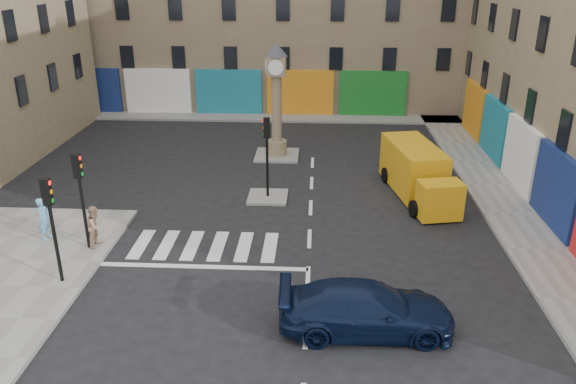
# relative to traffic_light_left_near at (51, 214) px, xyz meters

# --- Properties ---
(ground) EXTENTS (120.00, 120.00, 0.00)m
(ground) POSITION_rel_traffic_light_left_near_xyz_m (8.30, -0.20, -2.62)
(ground) COLOR black
(ground) RESTS_ON ground
(sidewalk_right) EXTENTS (2.60, 30.00, 0.15)m
(sidewalk_right) POSITION_rel_traffic_light_left_near_xyz_m (17.00, 9.80, -2.55)
(sidewalk_right) COLOR gray
(sidewalk_right) RESTS_ON ground
(sidewalk_far) EXTENTS (32.00, 2.40, 0.15)m
(sidewalk_far) POSITION_rel_traffic_light_left_near_xyz_m (4.30, 22.00, -2.55)
(sidewalk_far) COLOR gray
(sidewalk_far) RESTS_ON ground
(island_near) EXTENTS (1.80, 1.80, 0.12)m
(island_near) POSITION_rel_traffic_light_left_near_xyz_m (6.30, 7.80, -2.56)
(island_near) COLOR gray
(island_near) RESTS_ON ground
(island_far) EXTENTS (2.40, 2.40, 0.12)m
(island_far) POSITION_rel_traffic_light_left_near_xyz_m (6.30, 13.80, -2.56)
(island_far) COLOR gray
(island_far) RESTS_ON ground
(traffic_light_left_near) EXTENTS (0.28, 0.22, 3.70)m
(traffic_light_left_near) POSITION_rel_traffic_light_left_near_xyz_m (0.00, 0.00, 0.00)
(traffic_light_left_near) COLOR black
(traffic_light_left_near) RESTS_ON sidewalk_left
(traffic_light_left_far) EXTENTS (0.28, 0.22, 3.70)m
(traffic_light_left_far) POSITION_rel_traffic_light_left_near_xyz_m (0.00, 2.40, 0.00)
(traffic_light_left_far) COLOR black
(traffic_light_left_far) RESTS_ON sidewalk_left
(traffic_light_island) EXTENTS (0.28, 0.22, 3.70)m
(traffic_light_island) POSITION_rel_traffic_light_left_near_xyz_m (6.30, 7.80, -0.03)
(traffic_light_island) COLOR black
(traffic_light_island) RESTS_ON island_near
(clock_pillar) EXTENTS (1.20, 1.20, 6.10)m
(clock_pillar) POSITION_rel_traffic_light_left_near_xyz_m (6.30, 13.80, 0.93)
(clock_pillar) COLOR #90805E
(clock_pillar) RESTS_ON island_far
(navy_sedan) EXTENTS (5.18, 2.22, 1.49)m
(navy_sedan) POSITION_rel_traffic_light_left_near_xyz_m (10.06, -2.02, -1.88)
(navy_sedan) COLOR black
(navy_sedan) RESTS_ON ground
(yellow_van) EXTENTS (3.00, 6.38, 2.24)m
(yellow_van) POSITION_rel_traffic_light_left_near_xyz_m (13.18, 8.60, -1.51)
(yellow_van) COLOR orange
(yellow_van) RESTS_ON ground
(pedestrian_blue) EXTENTS (0.43, 0.63, 1.69)m
(pedestrian_blue) POSITION_rel_traffic_light_left_near_xyz_m (-1.90, 3.01, -1.63)
(pedestrian_blue) COLOR #5FA9DA
(pedestrian_blue) RESTS_ON sidewalk_left
(pedestrian_tan) EXTENTS (0.78, 0.91, 1.61)m
(pedestrian_tan) POSITION_rel_traffic_light_left_near_xyz_m (0.30, 2.55, -1.66)
(pedestrian_tan) COLOR tan
(pedestrian_tan) RESTS_ON sidewalk_left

